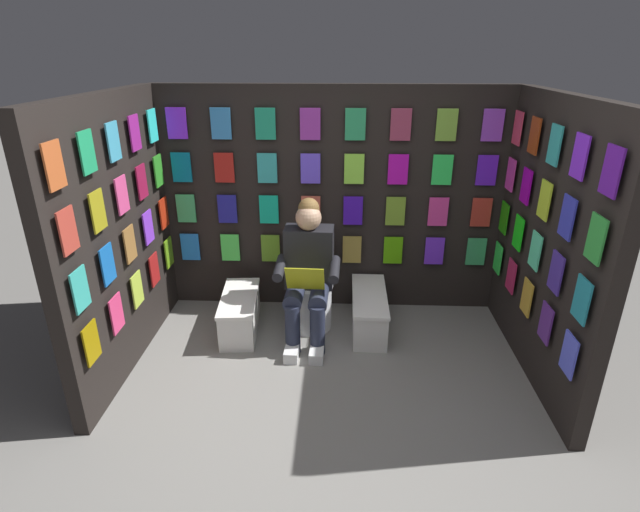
{
  "coord_description": "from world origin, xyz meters",
  "views": [
    {
      "loc": [
        -0.08,
        2.4,
        2.29
      ],
      "look_at": [
        0.07,
        -1.01,
        0.85
      ],
      "focal_mm": 27.7,
      "sensor_mm": 36.0,
      "label": 1
    }
  ],
  "objects_px": {
    "comic_longbox_near": "(369,311)",
    "comic_longbox_far": "(240,313)",
    "person_reading": "(308,272)",
    "toilet": "(311,289)"
  },
  "relations": [
    {
      "from": "comic_longbox_near",
      "to": "comic_longbox_far",
      "type": "height_order",
      "value": "same"
    },
    {
      "from": "comic_longbox_near",
      "to": "comic_longbox_far",
      "type": "distance_m",
      "value": 1.12
    },
    {
      "from": "comic_longbox_far",
      "to": "comic_longbox_near",
      "type": "bearing_deg",
      "value": 179.88
    },
    {
      "from": "comic_longbox_near",
      "to": "person_reading",
      "type": "bearing_deg",
      "value": 15.41
    },
    {
      "from": "comic_longbox_near",
      "to": "comic_longbox_far",
      "type": "xyz_separation_m",
      "value": [
        1.12,
        0.09,
        -0.0
      ]
    },
    {
      "from": "person_reading",
      "to": "comic_longbox_far",
      "type": "relative_size",
      "value": 1.59
    },
    {
      "from": "comic_longbox_near",
      "to": "toilet",
      "type": "bearing_deg",
      "value": -9.06
    },
    {
      "from": "person_reading",
      "to": "comic_longbox_near",
      "type": "height_order",
      "value": "person_reading"
    },
    {
      "from": "toilet",
      "to": "comic_longbox_far",
      "type": "bearing_deg",
      "value": 18.14
    },
    {
      "from": "comic_longbox_far",
      "to": "person_reading",
      "type": "bearing_deg",
      "value": 170.51
    }
  ]
}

